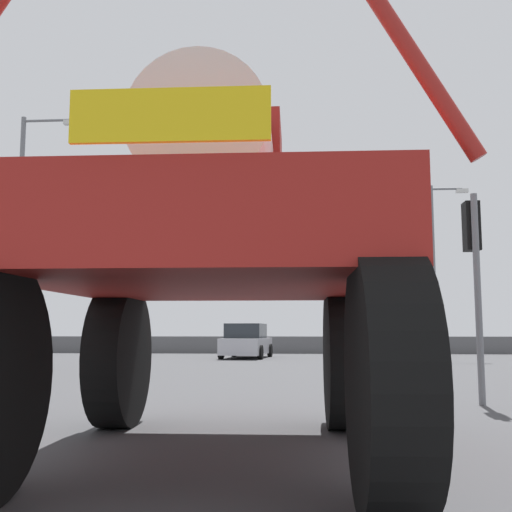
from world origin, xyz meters
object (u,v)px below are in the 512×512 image
at_px(oversize_sprayer, 212,266).
at_px(traffic_signal_near_right, 473,251).
at_px(streetlight_far_left, 23,225).
at_px(streetlight_far_right, 436,261).
at_px(sedan_ahead, 246,342).

xyz_separation_m(oversize_sprayer, traffic_signal_near_right, (3.77, 4.62, 0.71)).
xyz_separation_m(traffic_signal_near_right, streetlight_far_left, (-13.20, 11.34, 2.57)).
bearing_deg(streetlight_far_right, traffic_signal_near_right, -99.98).
bearing_deg(sedan_ahead, streetlight_far_left, 132.08).
bearing_deg(oversize_sprayer, streetlight_far_right, -18.35).
height_order(traffic_signal_near_right, streetlight_far_right, streetlight_far_right).
relative_size(oversize_sprayer, streetlight_far_right, 0.71).
xyz_separation_m(streetlight_far_left, streetlight_far_right, (16.12, 5.22, -0.92)).
bearing_deg(streetlight_far_right, sedan_ahead, 176.14).
height_order(traffic_signal_near_right, streetlight_far_left, streetlight_far_left).
bearing_deg(sedan_ahead, traffic_signal_near_right, -156.97).
relative_size(traffic_signal_near_right, streetlight_far_right, 0.46).
relative_size(sedan_ahead, streetlight_far_right, 0.56).
xyz_separation_m(sedan_ahead, traffic_signal_near_right, (5.39, -17.13, 1.83)).
bearing_deg(oversize_sprayer, traffic_signal_near_right, -40.04).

